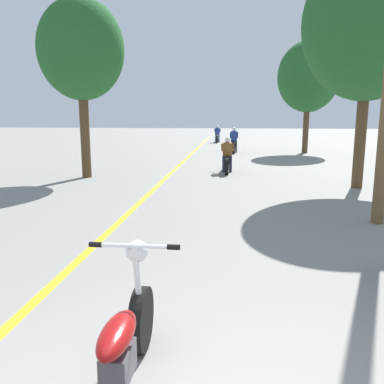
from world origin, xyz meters
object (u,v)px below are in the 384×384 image
Objects in this scene: roadside_tree_right_far at (308,77)px; roadside_tree_left at (81,50)px; motorcycle_rider_mid at (234,143)px; motorcycle_rider_far at (217,136)px; roadside_tree_right_near at (369,24)px; motorcycle_foreground at (120,351)px; motorcycle_rider_lead at (227,159)px.

roadside_tree_right_far is 1.03× the size of roadside_tree_left.
motorcycle_rider_far is (-1.28, 8.28, -0.02)m from motorcycle_rider_mid.
roadside_tree_right_near reaches higher than motorcycle_rider_mid.
roadside_tree_left is at bearing 111.36° from motorcycle_foreground.
roadside_tree_left is (-8.83, 1.19, -0.40)m from roadside_tree_right_near.
roadside_tree_right_far is at bearing -56.27° from motorcycle_rider_far.
roadside_tree_left is 2.75× the size of motorcycle_rider_mid.
roadside_tree_left is 6.40m from motorcycle_rider_lead.
motorcycle_rider_far is at bearing 98.77° from motorcycle_rider_mid.
roadside_tree_right_far is 5.45m from motorcycle_rider_mid.
roadside_tree_right_far reaches higher than motorcycle_rider_mid.
roadside_tree_left is at bearing 172.30° from roadside_tree_right_near.
motorcycle_foreground is (-4.87, -20.98, -3.76)m from roadside_tree_right_far.
motorcycle_rider_lead is at bearing -117.27° from roadside_tree_right_far.
motorcycle_foreground is 0.98× the size of motorcycle_rider_mid.
roadside_tree_left is (-9.15, -10.02, 0.07)m from roadside_tree_right_far.
motorcycle_rider_lead reaches higher than motorcycle_foreground.
motorcycle_rider_far is at bearing 93.65° from motorcycle_rider_lead.
motorcycle_rider_mid is (0.24, 7.94, 0.03)m from motorcycle_rider_lead.
motorcycle_foreground is at bearing -114.98° from roadside_tree_right_near.
roadside_tree_right_near is 3.19× the size of motorcycle_foreground.
motorcycle_rider_lead is (4.88, 1.74, -3.75)m from roadside_tree_left.
roadside_tree_left is 12.37m from motorcycle_foreground.
roadside_tree_right_near reaches higher than motorcycle_foreground.
roadside_tree_left is 2.93× the size of motorcycle_rider_far.
roadside_tree_right_near is at bearing -36.66° from motorcycle_rider_lead.
motorcycle_rider_lead is at bearing 19.65° from roadside_tree_left.
roadside_tree_right_far is 13.57m from roadside_tree_left.
roadside_tree_right_near is at bearing 65.02° from motorcycle_foreground.
motorcycle_rider_mid reaches higher than motorcycle_rider_far.
motorcycle_rider_lead is 7.95m from motorcycle_rider_mid.
motorcycle_rider_lead is (-3.95, 2.94, -4.15)m from roadside_tree_right_near.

